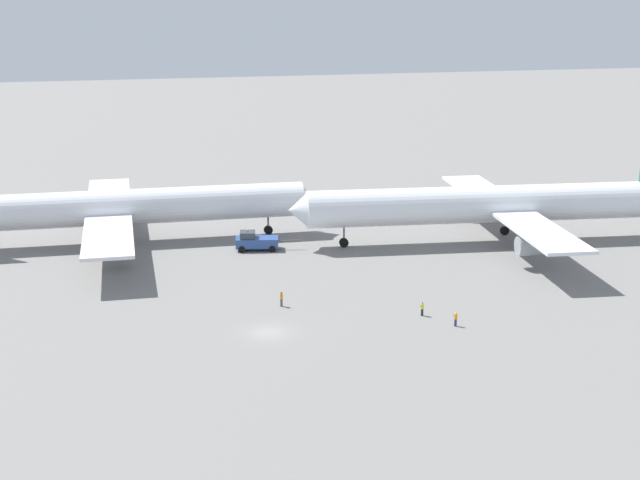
% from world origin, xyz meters
% --- Properties ---
extents(ground_plane, '(600.00, 600.00, 0.00)m').
position_xyz_m(ground_plane, '(0.00, 0.00, 0.00)').
color(ground_plane, slate).
extents(airliner_at_gate_left, '(56.66, 47.79, 15.95)m').
position_xyz_m(airliner_at_gate_left, '(-12.94, 40.60, 5.10)').
color(airliner_at_gate_left, silver).
rests_on(airliner_at_gate_left, ground).
extents(airliner_being_pushed, '(58.34, 47.60, 15.63)m').
position_xyz_m(airliner_being_pushed, '(38.50, 27.55, 5.48)').
color(airliner_being_pushed, white).
rests_on(airliner_being_pushed, ground).
extents(pushback_tug, '(9.20, 3.99, 2.95)m').
position_xyz_m(pushback_tug, '(4.68, 31.93, 1.25)').
color(pushback_tug, '#2D4C8C').
rests_on(pushback_tug, ground).
extents(ground_crew_marshaller_foreground, '(0.45, 0.37, 1.59)m').
position_xyz_m(ground_crew_marshaller_foreground, '(17.62, 0.71, 0.83)').
color(ground_crew_marshaller_foreground, black).
rests_on(ground_crew_marshaller_foreground, ground).
extents(ground_crew_wing_walker_right, '(0.36, 0.46, 1.61)m').
position_xyz_m(ground_crew_wing_walker_right, '(19.92, -3.30, 0.84)').
color(ground_crew_wing_walker_right, '#2D3351').
rests_on(ground_crew_wing_walker_right, ground).
extents(ground_crew_ramp_agent_by_cones, '(0.36, 0.49, 1.76)m').
position_xyz_m(ground_crew_ramp_agent_by_cones, '(3.09, 7.72, 0.92)').
color(ground_crew_ramp_agent_by_cones, '#4C4C51').
rests_on(ground_crew_ramp_agent_by_cones, ground).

